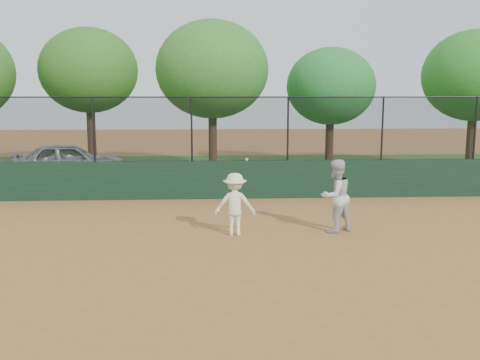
{
  "coord_description": "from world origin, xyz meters",
  "views": [
    {
      "loc": [
        0.12,
        -10.62,
        3.26
      ],
      "look_at": [
        0.8,
        2.2,
        1.2
      ],
      "focal_mm": 40.0,
      "sensor_mm": 36.0,
      "label": 1
    }
  ],
  "objects_px": {
    "tree_2": "(212,70)",
    "tree_1": "(89,71)",
    "tree_3": "(331,87)",
    "tree_4": "(475,76)",
    "parked_car": "(69,161)",
    "player_second": "(336,196)",
    "player_main": "(235,204)"
  },
  "relations": [
    {
      "from": "player_second",
      "to": "tree_2",
      "type": "height_order",
      "value": "tree_2"
    },
    {
      "from": "player_main",
      "to": "tree_4",
      "type": "distance_m",
      "value": 14.14
    },
    {
      "from": "player_second",
      "to": "player_main",
      "type": "bearing_deg",
      "value": -26.5
    },
    {
      "from": "tree_3",
      "to": "tree_2",
      "type": "bearing_deg",
      "value": -162.62
    },
    {
      "from": "tree_2",
      "to": "tree_1",
      "type": "bearing_deg",
      "value": 169.74
    },
    {
      "from": "player_main",
      "to": "tree_2",
      "type": "distance_m",
      "value": 10.44
    },
    {
      "from": "player_main",
      "to": "tree_2",
      "type": "relative_size",
      "value": 0.3
    },
    {
      "from": "tree_3",
      "to": "tree_4",
      "type": "xyz_separation_m",
      "value": [
        5.42,
        -2.17,
        0.4
      ]
    },
    {
      "from": "tree_4",
      "to": "tree_3",
      "type": "bearing_deg",
      "value": 158.21
    },
    {
      "from": "tree_3",
      "to": "tree_4",
      "type": "bearing_deg",
      "value": -21.79
    },
    {
      "from": "player_main",
      "to": "tree_1",
      "type": "xyz_separation_m",
      "value": [
        -5.61,
        10.75,
        3.49
      ]
    },
    {
      "from": "player_second",
      "to": "player_main",
      "type": "relative_size",
      "value": 0.95
    },
    {
      "from": "parked_car",
      "to": "tree_4",
      "type": "relative_size",
      "value": 0.72
    },
    {
      "from": "player_second",
      "to": "tree_3",
      "type": "height_order",
      "value": "tree_3"
    },
    {
      "from": "parked_car",
      "to": "tree_1",
      "type": "height_order",
      "value": "tree_1"
    },
    {
      "from": "parked_car",
      "to": "tree_4",
      "type": "xyz_separation_m",
      "value": [
        16.24,
        0.56,
        3.28
      ]
    },
    {
      "from": "parked_car",
      "to": "player_second",
      "type": "relative_size",
      "value": 2.4
    },
    {
      "from": "parked_car",
      "to": "player_main",
      "type": "xyz_separation_m",
      "value": [
        6.08,
        -8.72,
        0.02
      ]
    },
    {
      "from": "tree_2",
      "to": "tree_4",
      "type": "height_order",
      "value": "tree_2"
    },
    {
      "from": "player_second",
      "to": "parked_car",
      "type": "bearing_deg",
      "value": -75.6
    },
    {
      "from": "tree_2",
      "to": "tree_3",
      "type": "xyz_separation_m",
      "value": [
        5.22,
        1.63,
        -0.64
      ]
    },
    {
      "from": "player_second",
      "to": "tree_2",
      "type": "bearing_deg",
      "value": -103.67
    },
    {
      "from": "tree_2",
      "to": "player_second",
      "type": "bearing_deg",
      "value": -73.31
    },
    {
      "from": "tree_3",
      "to": "player_second",
      "type": "bearing_deg",
      "value": -101.65
    },
    {
      "from": "parked_car",
      "to": "player_second",
      "type": "bearing_deg",
      "value": -149.77
    },
    {
      "from": "player_second",
      "to": "tree_1",
      "type": "height_order",
      "value": "tree_1"
    },
    {
      "from": "player_main",
      "to": "tree_4",
      "type": "relative_size",
      "value": 0.31
    },
    {
      "from": "parked_car",
      "to": "tree_1",
      "type": "xyz_separation_m",
      "value": [
        0.47,
        2.02,
        3.51
      ]
    },
    {
      "from": "parked_car",
      "to": "player_main",
      "type": "bearing_deg",
      "value": -159.65
    },
    {
      "from": "player_second",
      "to": "tree_3",
      "type": "relative_size",
      "value": 0.33
    },
    {
      "from": "player_second",
      "to": "tree_4",
      "type": "distance_m",
      "value": 12.37
    },
    {
      "from": "player_second",
      "to": "tree_4",
      "type": "height_order",
      "value": "tree_4"
    }
  ]
}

